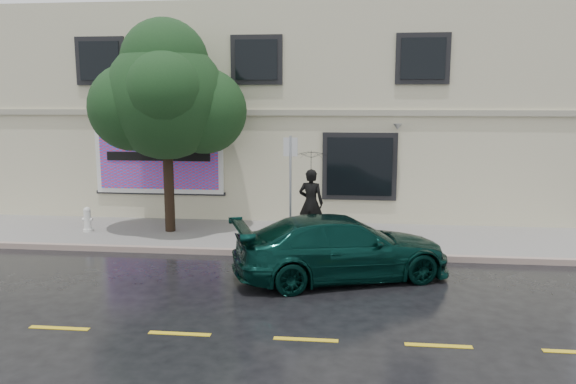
# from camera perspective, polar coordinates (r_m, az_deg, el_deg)

# --- Properties ---
(ground) EXTENTS (90.00, 90.00, 0.00)m
(ground) POSITION_cam_1_polar(r_m,az_deg,el_deg) (13.39, -6.52, -8.12)
(ground) COLOR black
(ground) RESTS_ON ground
(sidewalk) EXTENTS (20.00, 3.50, 0.15)m
(sidewalk) POSITION_cam_1_polar(r_m,az_deg,el_deg) (16.43, -4.03, -4.48)
(sidewalk) COLOR gray
(sidewalk) RESTS_ON ground
(curb) EXTENTS (20.00, 0.18, 0.16)m
(curb) POSITION_cam_1_polar(r_m,az_deg,el_deg) (14.77, -5.24, -6.10)
(curb) COLOR gray
(curb) RESTS_ON ground
(road_marking) EXTENTS (19.00, 0.12, 0.01)m
(road_marking) POSITION_cam_1_polar(r_m,az_deg,el_deg) (10.22, -10.96, -13.94)
(road_marking) COLOR gold
(road_marking) RESTS_ON ground
(building) EXTENTS (20.00, 8.12, 7.00)m
(building) POSITION_cam_1_polar(r_m,az_deg,el_deg) (21.63, -1.40, 8.08)
(building) COLOR beige
(building) RESTS_ON ground
(billboard) EXTENTS (4.30, 0.16, 2.20)m
(billboard) POSITION_cam_1_polar(r_m,az_deg,el_deg) (18.49, -12.99, 3.10)
(billboard) COLOR white
(billboard) RESTS_ON ground
(car) EXTENTS (5.35, 3.71, 1.43)m
(car) POSITION_cam_1_polar(r_m,az_deg,el_deg) (12.77, 5.49, -5.64)
(car) COLOR black
(car) RESTS_ON ground
(pedestrian) EXTENTS (0.78, 0.58, 1.93)m
(pedestrian) POSITION_cam_1_polar(r_m,az_deg,el_deg) (15.86, 2.34, -1.12)
(pedestrian) COLOR black
(pedestrian) RESTS_ON sidewalk
(umbrella) EXTENTS (1.21, 1.21, 0.77)m
(umbrella) POSITION_cam_1_polar(r_m,az_deg,el_deg) (15.67, 2.38, 3.76)
(umbrella) COLOR black
(umbrella) RESTS_ON pedestrian
(street_tree) EXTENTS (3.45, 3.45, 5.59)m
(street_tree) POSITION_cam_1_polar(r_m,az_deg,el_deg) (16.60, -12.30, 9.15)
(street_tree) COLOR black
(street_tree) RESTS_ON sidewalk
(fire_hydrant) EXTENTS (0.30, 0.28, 0.73)m
(fire_hydrant) POSITION_cam_1_polar(r_m,az_deg,el_deg) (17.59, -19.70, -2.65)
(fire_hydrant) COLOR silver
(fire_hydrant) RESTS_ON sidewalk
(sign_pole) EXTENTS (0.36, 0.06, 2.95)m
(sign_pole) POSITION_cam_1_polar(r_m,az_deg,el_deg) (14.38, 0.25, 0.93)
(sign_pole) COLOR #9FA2A7
(sign_pole) RESTS_ON sidewalk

